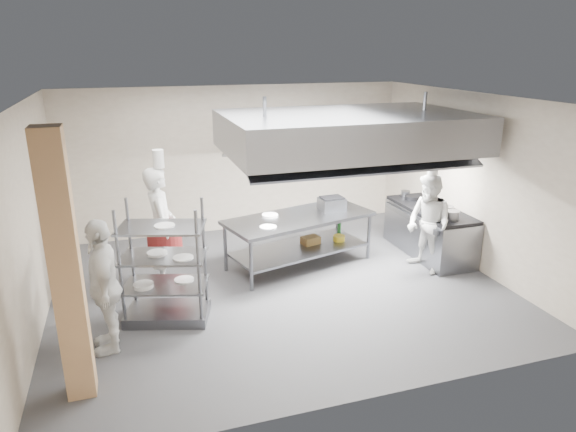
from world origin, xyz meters
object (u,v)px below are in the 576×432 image
object	(u,v)px
chef_plating	(104,286)
chef_line	(429,224)
chef_head	(161,227)
griddle	(332,204)
stockpot	(446,211)
island	(299,241)
pass_rack	(164,263)
cooking_range	(429,232)

from	to	relation	value
chef_plating	chef_line	bearing A→B (deg)	97.90
chef_head	griddle	xyz separation A→B (m)	(3.04, 0.26, 0.03)
chef_head	griddle	bearing A→B (deg)	-85.65
chef_line	griddle	distance (m)	1.73
stockpot	chef_plating	bearing A→B (deg)	-169.18
island	chef_line	xyz separation A→B (m)	(2.01, -0.92, 0.40)
pass_rack	stockpot	bearing A→B (deg)	23.03
stockpot	chef_line	bearing A→B (deg)	-155.86
island	chef_line	bearing A→B (deg)	-39.55
cooking_range	chef_line	bearing A→B (deg)	-125.57
cooking_range	stockpot	bearing A→B (deg)	-90.23
griddle	stockpot	size ratio (longest dim) A/B	1.81
chef_plating	island	bearing A→B (deg)	117.69
island	chef_plating	bearing A→B (deg)	-165.65
chef_line	stockpot	xyz separation A→B (m)	(0.48, 0.21, 0.13)
chef_line	chef_plating	bearing A→B (deg)	-89.12
pass_rack	chef_head	world-z (taller)	chef_head
pass_rack	griddle	xyz separation A→B (m)	(3.10, 1.43, 0.16)
pass_rack	stockpot	distance (m)	4.94
chef_head	griddle	distance (m)	3.05
cooking_range	griddle	xyz separation A→B (m)	(-1.80, 0.43, 0.60)
griddle	stockpot	world-z (taller)	griddle
chef_head	stockpot	size ratio (longest dim) A/B	8.09
island	chef_head	xyz separation A→B (m)	(-2.35, -0.07, 0.53)
island	cooking_range	distance (m)	2.50
island	griddle	distance (m)	0.90
chef_head	island	bearing A→B (deg)	-88.68
pass_rack	chef_plating	xyz separation A→B (m)	(-0.77, -0.54, 0.02)
island	stockpot	xyz separation A→B (m)	(2.49, -0.71, 0.53)
cooking_range	chef_head	size ratio (longest dim) A/B	1.02
island	cooking_range	size ratio (longest dim) A/B	1.30
pass_rack	chef_line	distance (m)	4.44
chef_plating	stockpot	bearing A→B (deg)	99.21
pass_rack	chef_line	size ratio (longest dim) A/B	1.01
chef_head	stockpot	bearing A→B (deg)	-97.91
island	pass_rack	bearing A→B (deg)	-167.57
stockpot	griddle	bearing A→B (deg)	153.79
chef_head	chef_line	world-z (taller)	chef_head
cooking_range	pass_rack	bearing A→B (deg)	-168.43
pass_rack	griddle	size ratio (longest dim) A/B	3.92
pass_rack	cooking_range	size ratio (longest dim) A/B	0.86
pass_rack	cooking_range	xyz separation A→B (m)	(4.91, 1.00, -0.44)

